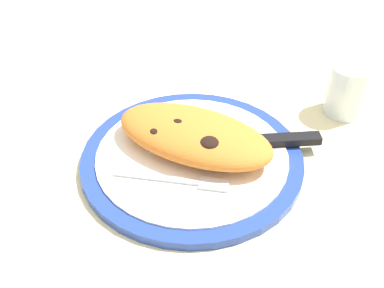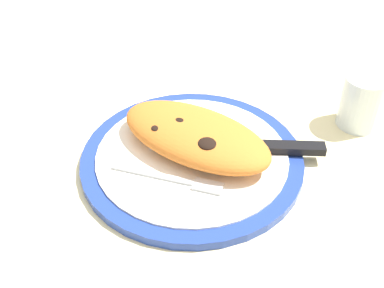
# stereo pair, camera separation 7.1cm
# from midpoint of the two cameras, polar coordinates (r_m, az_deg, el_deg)

# --- Properties ---
(ground_plane) EXTENTS (1.50, 1.50, 0.03)m
(ground_plane) POSITION_cam_midpoint_polar(r_m,az_deg,el_deg) (0.75, -2.73, -3.15)
(ground_plane) COLOR beige
(plate) EXTENTS (0.32, 0.32, 0.02)m
(plate) POSITION_cam_midpoint_polar(r_m,az_deg,el_deg) (0.73, -2.79, -1.84)
(plate) COLOR #233D99
(plate) RESTS_ON ground_plane
(calzone) EXTENTS (0.25, 0.17, 0.05)m
(calzone) POSITION_cam_midpoint_polar(r_m,az_deg,el_deg) (0.72, -2.58, 0.87)
(calzone) COLOR orange
(calzone) RESTS_ON plate
(fork) EXTENTS (0.16, 0.02, 0.00)m
(fork) POSITION_cam_midpoint_polar(r_m,az_deg,el_deg) (0.68, -4.09, -4.28)
(fork) COLOR silver
(fork) RESTS_ON plate
(knife) EXTENTS (0.25, 0.09, 0.01)m
(knife) POSITION_cam_midpoint_polar(r_m,az_deg,el_deg) (0.74, 5.13, 0.15)
(knife) COLOR silver
(knife) RESTS_ON plate
(water_glass) EXTENTS (0.07, 0.07, 0.09)m
(water_glass) POSITION_cam_midpoint_polar(r_m,az_deg,el_deg) (0.84, 14.66, 5.52)
(water_glass) COLOR silver
(water_glass) RESTS_ON ground_plane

